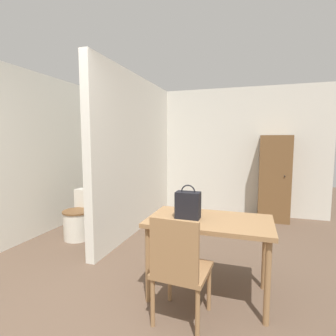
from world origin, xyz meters
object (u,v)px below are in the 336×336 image
(handbag, at_px, (188,205))
(wooden_chair, at_px, (179,267))
(wooden_cabinet, at_px, (274,178))
(toilet, at_px, (80,218))
(dining_table, at_px, (209,228))

(handbag, bearing_deg, wooden_chair, -85.08)
(wooden_chair, xyz_separation_m, wooden_cabinet, (0.92, 3.21, 0.30))
(toilet, bearing_deg, wooden_chair, -35.04)
(toilet, xyz_separation_m, wooden_cabinet, (2.87, 1.84, 0.49))
(toilet, bearing_deg, handbag, -25.94)
(wooden_chair, distance_m, handbag, 0.59)
(dining_table, distance_m, toilet, 2.32)
(handbag, xyz_separation_m, wooden_cabinet, (0.96, 2.77, -0.09))
(dining_table, distance_m, wooden_chair, 0.53)
(handbag, height_order, wooden_cabinet, wooden_cabinet)
(wooden_chair, distance_m, wooden_cabinet, 3.35)
(toilet, distance_m, handbag, 2.20)
(wooden_chair, xyz_separation_m, toilet, (-1.95, 1.37, -0.19))
(handbag, bearing_deg, toilet, 154.06)
(dining_table, xyz_separation_m, wooden_cabinet, (0.76, 2.74, 0.13))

